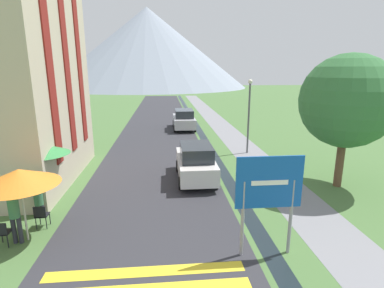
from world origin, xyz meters
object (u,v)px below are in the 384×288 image
at_px(cafe_umbrella_middle_green, 44,149).
at_px(streetlamp, 249,110).
at_px(cafe_chair_near_left, 41,214).
at_px(cafe_chair_nearest, 2,232).
at_px(parked_car_near, 196,162).
at_px(person_seated_far, 39,200).
at_px(person_standing_terrace, 14,213).
at_px(cafe_umbrella_front_orange, 19,177).
at_px(cafe_chair_far_right, 55,182).
at_px(tree_by_path, 347,101).
at_px(road_sign, 269,191).
at_px(parked_car_far, 184,119).

xyz_separation_m(cafe_umbrella_middle_green, streetlamp, (10.24, 6.66, 0.57)).
relative_size(cafe_chair_near_left, cafe_chair_nearest, 1.00).
relative_size(parked_car_near, person_seated_far, 3.42).
bearing_deg(person_seated_far, person_standing_terrace, -89.39).
bearing_deg(streetlamp, cafe_umbrella_front_orange, -136.02).
bearing_deg(person_standing_terrace, streetlamp, 43.81).
relative_size(parked_car_near, cafe_umbrella_middle_green, 1.63).
relative_size(cafe_chair_far_right, tree_by_path, 0.14).
distance_m(road_sign, parked_car_far, 19.51).
bearing_deg(cafe_chair_far_right, cafe_chair_nearest, -118.89).
xyz_separation_m(parked_car_near, tree_by_path, (6.60, -1.46, 3.09)).
distance_m(parked_car_near, parked_car_far, 13.04).
bearing_deg(tree_by_path, person_seated_far, -171.84).
relative_size(person_seated_far, tree_by_path, 0.20).
distance_m(parked_car_near, streetlamp, 6.35).
xyz_separation_m(cafe_umbrella_front_orange, cafe_umbrella_middle_green, (-0.33, 2.90, 0.12)).
bearing_deg(tree_by_path, cafe_chair_near_left, -167.44).
bearing_deg(road_sign, cafe_chair_nearest, 172.07).
bearing_deg(cafe_umbrella_front_orange, cafe_chair_far_right, 95.98).
height_order(parked_car_near, person_seated_far, parked_car_near).
bearing_deg(tree_by_path, road_sign, -136.38).
bearing_deg(parked_car_far, cafe_chair_nearest, -110.46).
bearing_deg(person_standing_terrace, person_seated_far, 90.61).
distance_m(cafe_chair_near_left, streetlamp, 13.34).
distance_m(parked_car_near, tree_by_path, 7.43).
xyz_separation_m(parked_car_near, person_standing_terrace, (-6.22, -5.11, 0.12)).
distance_m(parked_car_far, person_seated_far, 17.59).
height_order(cafe_umbrella_front_orange, person_standing_terrace, cafe_umbrella_front_orange).
xyz_separation_m(road_sign, parked_car_near, (-1.41, 6.41, -1.11)).
distance_m(road_sign, cafe_chair_far_right, 9.55).
relative_size(parked_car_far, cafe_umbrella_front_orange, 1.86).
height_order(cafe_chair_near_left, cafe_umbrella_middle_green, cafe_umbrella_middle_green).
height_order(road_sign, cafe_chair_far_right, road_sign).
relative_size(cafe_chair_far_right, cafe_chair_nearest, 1.00).
bearing_deg(road_sign, parked_car_near, 102.42).
height_order(road_sign, person_seated_far, road_sign).
xyz_separation_m(parked_car_far, cafe_umbrella_front_orange, (-6.27, -17.99, 1.25)).
bearing_deg(person_seated_far, cafe_chair_near_left, -65.25).
bearing_deg(cafe_chair_nearest, road_sign, 12.48).
bearing_deg(cafe_chair_nearest, streetlamp, 63.80).
relative_size(parked_car_far, cafe_umbrella_middle_green, 1.80).
height_order(parked_car_far, cafe_umbrella_middle_green, cafe_umbrella_middle_green).
relative_size(person_standing_terrace, person_seated_far, 1.48).
xyz_separation_m(person_seated_far, tree_by_path, (12.84, 1.84, 3.34)).
height_order(parked_car_near, cafe_chair_far_right, parked_car_near).
distance_m(cafe_chair_far_right, cafe_chair_near_left, 3.16).
bearing_deg(parked_car_near, cafe_chair_near_left, -143.97).
relative_size(road_sign, tree_by_path, 0.50).
relative_size(person_standing_terrace, streetlamp, 0.37).
relative_size(parked_car_far, streetlamp, 0.94).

